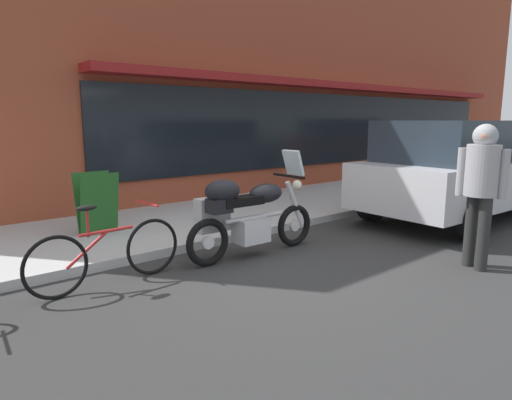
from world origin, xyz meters
name	(u,v)px	position (x,y,z in m)	size (l,w,h in m)	color
ground_plane	(282,265)	(0.00, 0.00, 0.00)	(80.00, 80.00, 0.00)	#2E2E2E
storefront_building	(343,57)	(6.27, 4.25, 3.46)	(20.54, 0.90, 7.08)	brown
sidewalk_curb	(440,179)	(9.00, 2.66, 0.06)	(30.00, 2.86, 0.12)	#B0B0B0
touring_motorcycle	(244,213)	(-0.12, 0.60, 0.59)	(2.06, 0.71, 1.38)	black
parked_bicycle	(107,253)	(-1.92, 0.73, 0.37)	(1.75, 0.48, 0.92)	black
parked_minivan	(469,167)	(4.48, -0.18, 0.94)	(4.98, 2.25, 1.78)	silver
pedestrian_walking	(482,179)	(1.73, -1.58, 1.10)	(0.47, 0.54, 1.74)	#282828
sandwich_board_sign	(97,203)	(-1.30, 2.59, 0.58)	(0.55, 0.41, 0.91)	#1E511E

